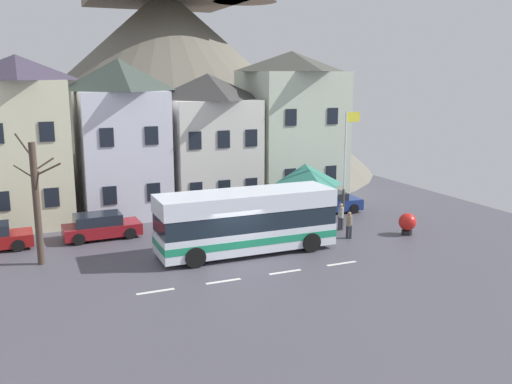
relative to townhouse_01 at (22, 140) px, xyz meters
The scene contains 16 objects.
ground_plane 16.12m from the townhouse_01, 53.63° to the right, with size 40.00×60.00×0.07m.
townhouse_01 is the anchor object (origin of this frame).
townhouse_02 5.83m from the townhouse_01, ahead, with size 5.21×5.76×9.86m.
townhouse_03 11.69m from the townhouse_01, ahead, with size 5.62×6.15×8.95m.
townhouse_04 17.94m from the townhouse_01, ahead, with size 6.29×6.35×10.50m.
hilltop_castle 20.78m from the townhouse_01, 50.29° to the left, with size 38.37×38.37×24.45m.
transit_bus 15.34m from the townhouse_01, 47.82° to the right, with size 9.07×2.78×3.15m.
bus_shelter 17.11m from the townhouse_01, 26.70° to the right, with size 3.60×3.60×3.75m.
parked_car_00 19.42m from the townhouse_01, 16.33° to the right, with size 4.27×2.18×1.33m.
parked_car_01 7.95m from the townhouse_01, 57.25° to the right, with size 4.18×2.02×1.38m.
pedestrian_00 19.53m from the townhouse_01, 29.39° to the right, with size 0.33×0.33×1.59m.
pedestrian_01 20.01m from the townhouse_01, 34.18° to the right, with size 0.32×0.34×1.50m.
public_bench 18.42m from the townhouse_01, 19.64° to the right, with size 1.50×0.48×0.87m.
flagpole 19.37m from the townhouse_01, 27.37° to the right, with size 0.95×0.10×6.84m.
harbour_buoy 23.21m from the townhouse_01, 30.75° to the right, with size 0.99×0.99×1.24m.
bare_tree_01 9.17m from the townhouse_01, 87.60° to the right, with size 2.06×0.99×6.31m.
Camera 1 is at (-9.19, -23.85, 8.79)m, focal length 39.05 mm.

